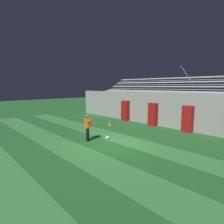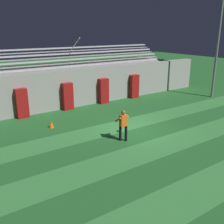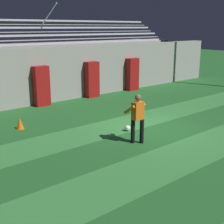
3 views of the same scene
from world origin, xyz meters
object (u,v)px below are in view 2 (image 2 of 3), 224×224
(padding_pillar_far_left, at_px, (22,103))
(traffic_cone, at_px, (51,124))
(floodlight_pole, at_px, (219,32))
(padding_pillar_gate_right, at_px, (104,91))
(soccer_ball, at_px, (120,130))
(padding_pillar_gate_left, at_px, (68,97))
(padding_pillar_far_right, at_px, (134,86))
(goalkeeper, at_px, (123,123))

(padding_pillar_far_left, xyz_separation_m, traffic_cone, (0.83, -2.81, -0.77))
(padding_pillar_far_left, distance_m, floodlight_pole, 16.20)
(padding_pillar_gate_right, xyz_separation_m, traffic_cone, (-5.51, -2.81, -0.77))
(soccer_ball, bearing_deg, padding_pillar_gate_left, 95.59)
(padding_pillar_gate_left, xyz_separation_m, padding_pillar_gate_right, (3.08, 0.00, 0.00))
(padding_pillar_gate_right, bearing_deg, padding_pillar_far_right, 0.00)
(padding_pillar_far_left, xyz_separation_m, padding_pillar_far_right, (9.43, 0.00, 0.00))
(padding_pillar_far_right, xyz_separation_m, traffic_cone, (-8.60, -2.81, -0.77))
(padding_pillar_far_right, distance_m, goalkeeper, 9.17)
(floodlight_pole, distance_m, soccer_ball, 12.68)
(floodlight_pole, height_order, goalkeeper, floodlight_pole)
(soccer_ball, height_order, traffic_cone, traffic_cone)
(padding_pillar_gate_right, relative_size, padding_pillar_far_left, 1.00)
(padding_pillar_gate_left, xyz_separation_m, traffic_cone, (-2.43, -2.81, -0.77))
(padding_pillar_far_left, bearing_deg, floodlight_pole, -13.41)
(padding_pillar_gate_right, relative_size, traffic_cone, 4.66)
(padding_pillar_gate_left, height_order, goalkeeper, padding_pillar_gate_left)
(soccer_ball, bearing_deg, padding_pillar_gate_right, 65.85)
(padding_pillar_far_left, relative_size, goalkeeper, 1.17)
(goalkeeper, xyz_separation_m, soccer_ball, (0.60, 1.10, -0.84))
(padding_pillar_far_left, bearing_deg, soccer_ball, -55.95)
(goalkeeper, bearing_deg, traffic_cone, 121.18)
(padding_pillar_far_right, xyz_separation_m, goalkeeper, (-6.21, -6.74, -0.02))
(padding_pillar_far_right, relative_size, goalkeeper, 1.17)
(goalkeeper, xyz_separation_m, traffic_cone, (-2.38, 3.94, -0.74))
(padding_pillar_gate_right, height_order, padding_pillar_far_left, same)
(padding_pillar_gate_left, bearing_deg, floodlight_pole, -16.89)
(padding_pillar_gate_left, distance_m, traffic_cone, 3.79)
(padding_pillar_gate_right, distance_m, padding_pillar_far_right, 3.09)
(padding_pillar_gate_left, relative_size, padding_pillar_gate_right, 1.00)
(padding_pillar_gate_left, bearing_deg, padding_pillar_far_right, 0.00)
(padding_pillar_far_left, height_order, padding_pillar_far_right, same)
(padding_pillar_far_right, bearing_deg, goalkeeper, -132.66)
(padding_pillar_far_left, distance_m, padding_pillar_far_right, 9.43)
(padding_pillar_gate_right, height_order, floodlight_pole, floodlight_pole)
(padding_pillar_far_left, height_order, floodlight_pole, floodlight_pole)
(padding_pillar_gate_left, relative_size, goalkeeper, 1.17)
(padding_pillar_gate_right, distance_m, traffic_cone, 6.23)
(padding_pillar_far_left, xyz_separation_m, soccer_ball, (3.81, -5.64, -0.87))
(padding_pillar_far_right, height_order, floodlight_pole, floodlight_pole)
(goalkeeper, bearing_deg, padding_pillar_gate_left, 89.61)
(floodlight_pole, xyz_separation_m, goalkeeper, (-11.95, -3.13, -4.44))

